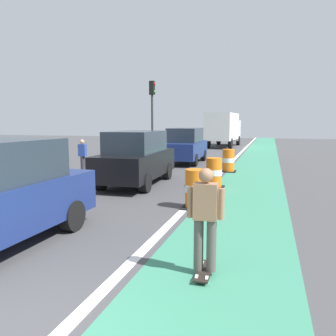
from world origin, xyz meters
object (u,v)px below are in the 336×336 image
at_px(traffic_barrel_back, 228,161).
at_px(delivery_truck_down_block, 224,128).
at_px(parked_suv_second, 137,157).
at_px(pedestrian_crossing, 159,145).
at_px(traffic_barrel_front, 195,189).
at_px(pedestrian_waiting, 83,156).
at_px(traffic_barrel_mid, 214,173).
at_px(skateboarder_on_lane, 205,218).
at_px(parked_suv_third, 185,145).
at_px(traffic_light_corner, 152,105).

distance_m(traffic_barrel_back, delivery_truck_down_block, 17.12).
xyz_separation_m(parked_suv_second, pedestrian_crossing, (-2.38, 9.91, -0.17)).
relative_size(traffic_barrel_front, pedestrian_waiting, 0.68).
height_order(traffic_barrel_front, delivery_truck_down_block, delivery_truck_down_block).
bearing_deg(parked_suv_second, traffic_barrel_front, -45.08).
height_order(traffic_barrel_mid, pedestrian_waiting, pedestrian_waiting).
distance_m(traffic_barrel_mid, pedestrian_crossing, 11.11).
distance_m(skateboarder_on_lane, traffic_barrel_mid, 7.22).
xyz_separation_m(skateboarder_on_lane, delivery_truck_down_block, (-3.49, 28.21, 0.94)).
height_order(delivery_truck_down_block, pedestrian_waiting, delivery_truck_down_block).
bearing_deg(delivery_truck_down_block, traffic_barrel_back, -81.61).
xyz_separation_m(parked_suv_second, parked_suv_third, (0.13, 7.22, 0.00)).
bearing_deg(skateboarder_on_lane, parked_suv_second, 119.69).
bearing_deg(traffic_barrel_back, pedestrian_crossing, 134.00).
bearing_deg(traffic_barrel_back, traffic_light_corner, 137.10).
bearing_deg(traffic_barrel_mid, parked_suv_second, -176.75).
relative_size(parked_suv_third, traffic_light_corner, 0.91).
bearing_deg(traffic_barrel_mid, traffic_barrel_front, -90.11).
bearing_deg(parked_suv_second, traffic_barrel_mid, 3.25).
relative_size(parked_suv_third, pedestrian_waiting, 2.88).
bearing_deg(traffic_barrel_mid, parked_suv_third, 111.81).
height_order(traffic_barrel_back, delivery_truck_down_block, delivery_truck_down_block).
height_order(traffic_barrel_back, pedestrian_crossing, pedestrian_crossing).
relative_size(traffic_barrel_mid, traffic_barrel_back, 1.00).
xyz_separation_m(traffic_barrel_front, traffic_barrel_back, (0.03, 7.32, 0.00)).
xyz_separation_m(traffic_barrel_mid, pedestrian_waiting, (-6.13, 1.20, 0.33)).
bearing_deg(parked_suv_third, skateboarder_on_lane, -74.86).
xyz_separation_m(parked_suv_third, pedestrian_waiting, (-3.31, -5.85, -0.17)).
distance_m(skateboarder_on_lane, pedestrian_waiting, 10.99).
relative_size(traffic_barrel_front, traffic_light_corner, 0.21).
bearing_deg(traffic_barrel_back, delivery_truck_down_block, 98.39).
height_order(delivery_truck_down_block, traffic_light_corner, traffic_light_corner).
distance_m(parked_suv_third, delivery_truck_down_block, 14.05).
bearing_deg(traffic_barrel_front, pedestrian_crossing, 112.52).
height_order(traffic_light_corner, pedestrian_crossing, traffic_light_corner).
bearing_deg(traffic_barrel_front, parked_suv_second, 134.92).
height_order(traffic_barrel_mid, traffic_barrel_back, same).
height_order(parked_suv_second, delivery_truck_down_block, delivery_truck_down_block).
relative_size(skateboarder_on_lane, pedestrian_crossing, 1.05).
bearing_deg(traffic_barrel_mid, pedestrian_crossing, 118.73).
bearing_deg(delivery_truck_down_block, parked_suv_second, -91.32).
bearing_deg(traffic_light_corner, parked_suv_second, -73.93).
relative_size(traffic_light_corner, pedestrian_crossing, 3.17).
xyz_separation_m(parked_suv_third, delivery_truck_down_block, (0.35, 14.02, 0.81)).
bearing_deg(parked_suv_third, parked_suv_second, -91.07).
relative_size(traffic_barrel_mid, traffic_light_corner, 0.21).
height_order(parked_suv_second, traffic_barrel_mid, parked_suv_second).
distance_m(traffic_barrel_back, traffic_light_corner, 8.43).
height_order(parked_suv_third, traffic_light_corner, traffic_light_corner).
xyz_separation_m(traffic_barrel_mid, traffic_barrel_back, (0.02, 4.19, 0.00)).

